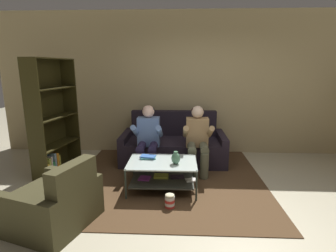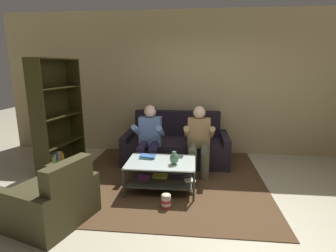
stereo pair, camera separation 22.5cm
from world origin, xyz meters
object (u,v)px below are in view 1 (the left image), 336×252
(armchair, at_px, (54,204))
(popcorn_tub, at_px, (170,201))
(person_seated_right, at_px, (197,137))
(book_stack, at_px, (148,157))
(vase, at_px, (176,158))
(person_seated_left, at_px, (148,136))
(coffee_table, at_px, (163,171))
(couch, at_px, (173,146))
(bookshelf, at_px, (51,127))

(armchair, distance_m, popcorn_tub, 1.39)
(person_seated_right, distance_m, book_stack, 0.97)
(person_seated_right, xyz_separation_m, vase, (-0.36, -0.78, -0.10))
(book_stack, bearing_deg, popcorn_tub, -61.44)
(person_seated_left, bearing_deg, popcorn_tub, -70.77)
(person_seated_right, bearing_deg, book_stack, -144.44)
(person_seated_left, relative_size, coffee_table, 1.14)
(popcorn_tub, bearing_deg, couch, 89.98)
(coffee_table, bearing_deg, book_stack, 151.01)
(book_stack, distance_m, bookshelf, 1.79)
(coffee_table, xyz_separation_m, popcorn_tub, (0.13, -0.53, -0.19))
(coffee_table, height_order, bookshelf, bookshelf)
(coffee_table, distance_m, popcorn_tub, 0.57)
(person_seated_right, bearing_deg, coffee_table, -128.82)
(person_seated_right, relative_size, popcorn_tub, 5.79)
(couch, bearing_deg, person_seated_right, -53.13)
(couch, distance_m, armchair, 2.57)
(vase, bearing_deg, couch, 92.88)
(person_seated_right, height_order, popcorn_tub, person_seated_right)
(person_seated_right, height_order, armchair, person_seated_right)
(person_seated_left, bearing_deg, couch, 53.11)
(coffee_table, relative_size, book_stack, 4.14)
(armchair, bearing_deg, person_seated_left, 61.79)
(bookshelf, bearing_deg, person_seated_right, 2.55)
(book_stack, xyz_separation_m, popcorn_tub, (0.36, -0.65, -0.36))
(book_stack, distance_m, armchair, 1.46)
(person_seated_left, distance_m, armchair, 1.91)
(person_seated_right, height_order, book_stack, person_seated_right)
(popcorn_tub, bearing_deg, person_seated_right, 70.71)
(couch, height_order, book_stack, couch)
(vase, xyz_separation_m, book_stack, (-0.42, 0.22, -0.07))
(person_seated_left, xyz_separation_m, popcorn_tub, (0.42, -1.21, -0.54))
(couch, bearing_deg, popcorn_tub, -90.02)
(book_stack, xyz_separation_m, bookshelf, (-1.70, 0.45, 0.35))
(armchair, bearing_deg, person_seated_right, 43.61)
(person_seated_left, bearing_deg, book_stack, -83.17)
(couch, distance_m, vase, 1.37)
(book_stack, bearing_deg, coffee_table, -28.99)
(person_seated_left, height_order, popcorn_tub, person_seated_left)
(bookshelf, bearing_deg, coffee_table, -16.57)
(book_stack, height_order, bookshelf, bookshelf)
(person_seated_left, bearing_deg, person_seated_right, -0.03)
(person_seated_left, distance_m, book_stack, 0.59)
(couch, relative_size, book_stack, 7.98)
(couch, height_order, bookshelf, bookshelf)
(book_stack, relative_size, armchair, 0.23)
(person_seated_right, xyz_separation_m, bookshelf, (-2.48, -0.11, 0.18))
(popcorn_tub, bearing_deg, book_stack, 118.56)
(bookshelf, relative_size, popcorn_tub, 9.76)
(bookshelf, distance_m, popcorn_tub, 2.44)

